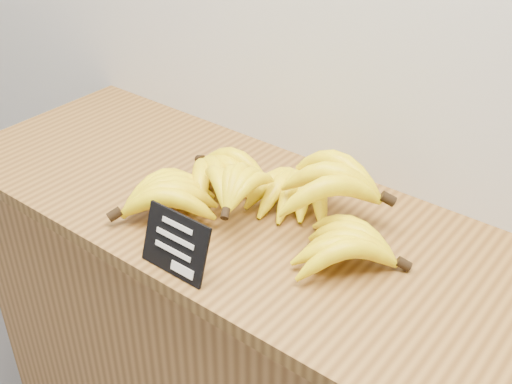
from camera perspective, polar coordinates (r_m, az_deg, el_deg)
name	(u,v)px	position (r m, az deg, el deg)	size (l,w,h in m)	color
counter	(269,384)	(1.60, 1.16, -16.68)	(1.45, 0.50, 0.90)	olive
counter_top	(271,226)	(1.28, 1.38, -3.00)	(1.53, 0.54, 0.03)	brown
chalkboard_sign	(175,244)	(1.13, -7.21, -4.61)	(0.14, 0.01, 0.11)	black
banana_pile	(264,196)	(1.25, 0.72, -0.36)	(0.61, 0.39, 0.13)	#FFED0A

